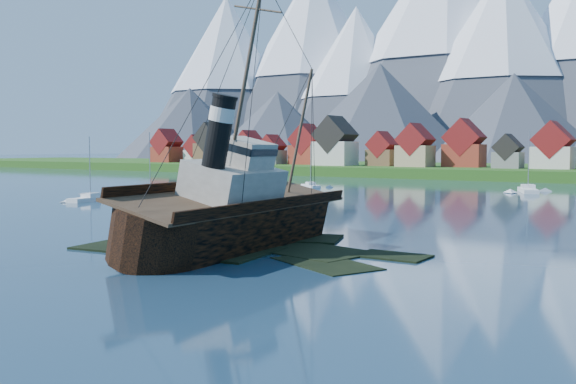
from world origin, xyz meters
The scene contains 10 objects.
ground centered at (0.00, 0.00, 0.00)m, with size 1400.00×1400.00×0.00m, color navy.
shoal centered at (1.78, 2.15, -0.35)m, with size 31.71×21.24×1.14m.
shore_bank centered at (0.00, 170.00, 0.00)m, with size 600.00×80.00×3.20m, color #1E4614.
seawall centered at (0.00, 132.00, 0.00)m, with size 600.00×2.50×2.00m, color #3F3D38.
town centered at (-33.12, 152.18, 8.99)m, with size 250.96×16.69×17.30m.
tugboat_wreck centered at (0.75, 2.83, 3.14)m, with size 7.35×31.66×25.09m.
sailboat_a centered at (-51.99, 28.19, 0.26)m, with size 4.16×9.74×11.55m.
sailboat_b centered at (-58.35, 48.43, 0.30)m, with size 3.84×9.10×12.82m.
sailboat_c centered at (-40.11, 81.22, 0.23)m, with size 7.52×6.57×10.34m.
sailboat_e centered at (5.63, 92.31, 0.29)m, with size 6.70×11.69×13.25m.
Camera 1 is at (37.41, -44.56, 9.25)m, focal length 40.00 mm.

